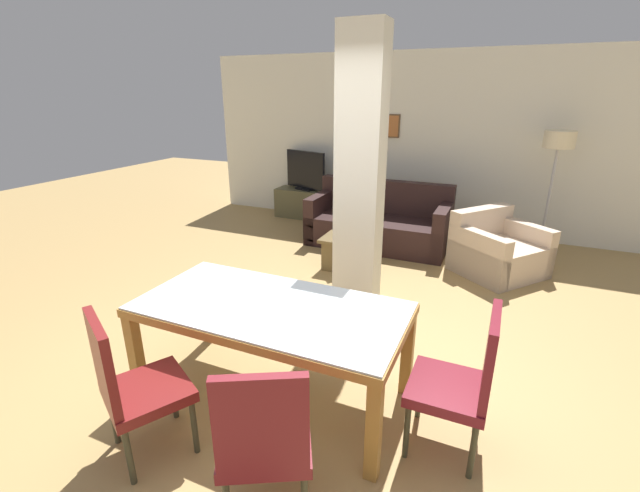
{
  "coord_description": "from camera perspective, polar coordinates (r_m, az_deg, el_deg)",
  "views": [
    {
      "loc": [
        1.38,
        -2.27,
        2.14
      ],
      "look_at": [
        0.0,
        0.85,
        0.89
      ],
      "focal_mm": 24.0,
      "sensor_mm": 36.0,
      "label": 1
    }
  ],
  "objects": [
    {
      "name": "armchair",
      "position": [
        5.67,
        22.54,
        -0.7
      ],
      "size": [
        1.24,
        1.25,
        0.76
      ],
      "rotation": [
        0.0,
        0.0,
        4.04
      ],
      "color": "beige",
      "rests_on": "ground_plane"
    },
    {
      "name": "dining_table",
      "position": [
        3.07,
        -6.55,
        -10.09
      ],
      "size": [
        1.88,
        0.93,
        0.74
      ],
      "color": "#A77433",
      "rests_on": "ground_plane"
    },
    {
      "name": "dining_chair_near_right",
      "position": [
        2.32,
        -7.42,
        -23.92
      ],
      "size": [
        0.62,
        0.62,
        0.98
      ],
      "rotation": [
        0.0,
        0.0,
        0.49
      ],
      "color": "maroon",
      "rests_on": "ground_plane"
    },
    {
      "name": "coffee_table",
      "position": [
        5.39,
        3.35,
        -0.85
      ],
      "size": [
        0.56,
        0.47,
        0.41
      ],
      "color": "brown",
      "rests_on": "ground_plane"
    },
    {
      "name": "tv_screen",
      "position": [
        7.45,
        -1.95,
        9.96
      ],
      "size": [
        0.8,
        0.29,
        0.66
      ],
      "rotation": [
        0.0,
        0.0,
        2.85
      ],
      "color": "black",
      "rests_on": "tv_stand"
    },
    {
      "name": "dining_chair_near_left",
      "position": [
        2.84,
        -23.86,
        -16.35
      ],
      "size": [
        0.63,
        0.63,
        0.98
      ],
      "rotation": [
        0.0,
        0.0,
        -0.51
      ],
      "color": "maroon",
      "rests_on": "ground_plane"
    },
    {
      "name": "back_wall",
      "position": [
        7.07,
        12.78,
        13.24
      ],
      "size": [
        7.2,
        0.09,
        2.7
      ],
      "color": "white",
      "rests_on": "ground_plane"
    },
    {
      "name": "dining_chair_head_right",
      "position": [
        2.78,
        18.59,
        -16.41
      ],
      "size": [
        0.46,
        0.46,
        0.98
      ],
      "rotation": [
        0.0,
        0.0,
        1.57
      ],
      "color": "maroon",
      "rests_on": "ground_plane"
    },
    {
      "name": "divider_pillar",
      "position": [
        4.1,
        5.33,
        8.97
      ],
      "size": [
        0.42,
        0.29,
        2.7
      ],
      "color": "white",
      "rests_on": "ground_plane"
    },
    {
      "name": "floor_lamp",
      "position": [
        6.5,
        29.11,
        11.09
      ],
      "size": [
        0.38,
        0.38,
        1.65
      ],
      "color": "#B7B7BC",
      "rests_on": "ground_plane"
    },
    {
      "name": "bottle",
      "position": [
        5.19,
        2.39,
        1.75
      ],
      "size": [
        0.08,
        0.08,
        0.25
      ],
      "color": "#B2B7BC",
      "rests_on": "coffee_table"
    },
    {
      "name": "sofa",
      "position": [
        6.25,
        7.85,
        2.86
      ],
      "size": [
        1.97,
        0.88,
        0.9
      ],
      "rotation": [
        0.0,
        0.0,
        3.14
      ],
      "color": "black",
      "rests_on": "ground_plane"
    },
    {
      "name": "tv_stand",
      "position": [
        7.58,
        -1.9,
        5.68
      ],
      "size": [
        1.06,
        0.4,
        0.5
      ],
      "color": "brown",
      "rests_on": "ground_plane"
    },
    {
      "name": "ground_plane",
      "position": [
        3.41,
        -6.13,
        -18.82
      ],
      "size": [
        18.0,
        18.0,
        0.0
      ],
      "primitive_type": "plane",
      "color": "#A9864F"
    }
  ]
}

